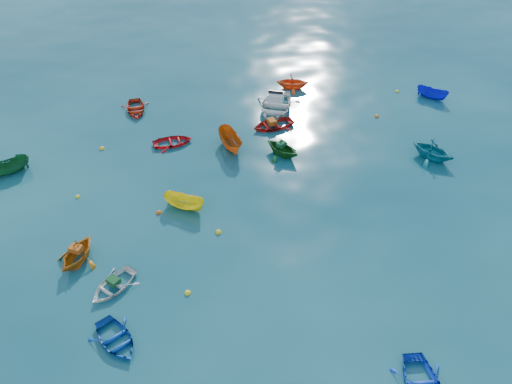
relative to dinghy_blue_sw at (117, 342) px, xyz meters
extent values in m
plane|color=#093546|center=(8.28, 4.10, 0.00)|extent=(160.00, 160.00, 0.00)
imported|color=#0E47B1|center=(0.00, 0.00, 0.00)|extent=(3.11, 3.42, 0.58)
imported|color=white|center=(-0.25, 3.32, 0.00)|extent=(3.30, 3.31, 0.57)
imported|color=#C06612|center=(-2.13, 5.59, 0.00)|extent=(3.33, 3.49, 1.43)
imported|color=yellow|center=(3.84, 8.88, 0.00)|extent=(2.85, 2.33, 1.05)
imported|color=#157587|center=(20.92, 10.97, 0.00)|extent=(3.84, 3.92, 1.56)
imported|color=red|center=(3.54, 16.05, 0.00)|extent=(3.00, 2.28, 0.58)
imported|color=#BB5511|center=(7.54, 14.80, 0.00)|extent=(1.78, 3.48, 1.28)
imported|color=#135218|center=(10.91, 13.27, 0.00)|extent=(3.46, 3.53, 1.41)
imported|color=red|center=(11.05, 16.94, 0.00)|extent=(3.62, 2.93, 0.66)
imported|color=#0F15C2|center=(24.81, 18.93, 0.00)|extent=(2.53, 2.56, 1.01)
imported|color=red|center=(0.92, 21.30, 0.00)|extent=(2.38, 3.19, 0.63)
imported|color=#F65217|center=(13.97, 22.67, 0.00)|extent=(3.22, 2.96, 1.42)
imported|color=#135128|center=(-7.34, 14.49, 0.00)|extent=(3.15, 2.20, 1.14)
imported|color=white|center=(11.77, 19.34, 0.00)|extent=(5.26, 6.02, 1.64)
cube|color=#12491E|center=(-0.18, 3.39, 0.43)|extent=(0.77, 0.77, 0.30)
cube|color=#C35214|center=(-2.11, 5.63, 0.87)|extent=(0.78, 0.71, 0.30)
cube|color=#134F28|center=(10.85, 13.35, 0.85)|extent=(0.76, 0.73, 0.29)
cube|color=#B24F12|center=(10.96, 16.92, 0.51)|extent=(0.68, 0.82, 0.35)
sphere|color=yellow|center=(3.46, 2.25, 0.00)|extent=(0.33, 0.33, 0.33)
sphere|color=yellow|center=(-2.67, 11.16, 0.00)|extent=(0.29, 0.29, 0.29)
sphere|color=#D0500B|center=(2.26, 8.70, 0.00)|extent=(0.34, 0.34, 0.34)
sphere|color=yellow|center=(5.56, 6.35, 0.00)|extent=(0.36, 0.36, 0.36)
sphere|color=orange|center=(19.29, 16.92, 0.00)|extent=(0.35, 0.35, 0.35)
sphere|color=yellow|center=(-1.44, 16.36, 0.00)|extent=(0.36, 0.36, 0.36)
sphere|color=#FF5E0D|center=(11.43, 16.70, 0.00)|extent=(0.31, 0.31, 0.31)
sphere|color=yellow|center=(22.48, 20.44, 0.00)|extent=(0.31, 0.31, 0.31)
camera|label=1|loc=(3.83, -14.41, 19.93)|focal=35.00mm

